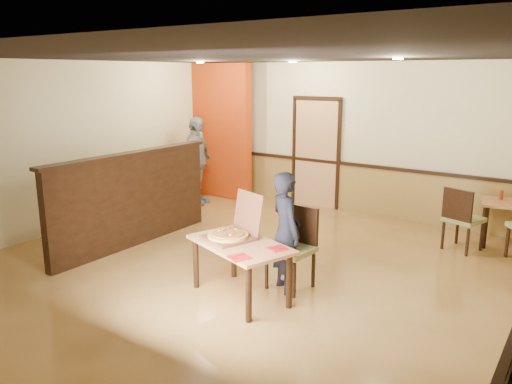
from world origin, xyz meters
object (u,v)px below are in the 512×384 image
side_chair_left (462,217)px  side_table (504,212)px  pizza_box (232,233)px  passerby (196,161)px  condiment (501,195)px  diner (286,232)px  main_table (240,251)px  diner_chair (294,244)px

side_chair_left → side_table: side_chair_left is taller
side_chair_left → pizza_box: bearing=75.4°
passerby → condiment: 5.53m
diner → pizza_box: bearing=75.2°
passerby → pizza_box: (3.14, -2.96, -0.13)m
diner → pizza_box: diner is taller
side_table → diner: 3.79m
side_chair_left → main_table: bearing=78.2°
main_table → condiment: size_ratio=10.21×
main_table → diner_chair: diner_chair is taller
side_table → pizza_box: 4.41m
diner_chair → side_table: 3.64m
main_table → passerby: passerby is taller
diner_chair → side_chair_left: size_ratio=1.05×
side_chair_left → passerby: (-5.06, -0.12, 0.35)m
diner → condiment: (1.82, 3.39, 0.03)m
main_table → pizza_box: (-0.17, 0.06, 0.17)m
main_table → diner: size_ratio=0.97×
diner_chair → passerby: passerby is taller
diner → main_table: bearing=91.0°
main_table → side_chair_left: bearing=79.5°
main_table → passerby: 4.49m
diner → side_table: bearing=-85.5°
main_table → side_table: 4.37m
main_table → diner_chair: size_ratio=1.42×
diner → pizza_box: 0.65m
diner_chair → diner: diner is taller
passerby → side_table: bearing=-94.5°
diner → diner_chair: bearing=-67.4°
diner_chair → side_table: diner_chair is taller
side_chair_left → passerby: passerby is taller
diner_chair → passerby: 4.39m
side_table → diner: bearing=-120.1°
passerby → diner_chair: bearing=-135.1°
pizza_box → diner: bearing=58.4°
passerby → pizza_box: bearing=-145.3°
diner → pizza_box: size_ratio=2.06×
diner_chair → main_table: bearing=-114.2°
condiment → side_chair_left: bearing=-118.3°
side_table → diner: (-1.90, -3.27, 0.21)m
diner_chair → pizza_box: bearing=-127.5°
pizza_box → condiment: pizza_box is taller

